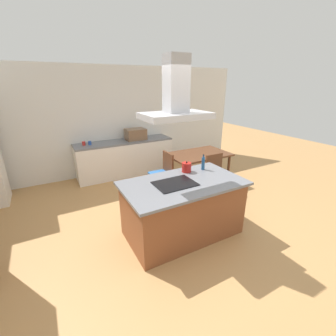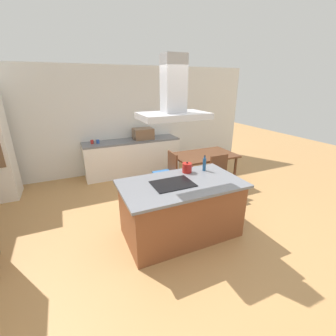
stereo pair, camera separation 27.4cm
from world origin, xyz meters
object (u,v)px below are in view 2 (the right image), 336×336
coffee_mug_blue (98,142)px  chair_at_left_end (168,170)px  cooktop (173,184)px  range_hood (173,99)px  coffee_mug_red (92,142)px  chair_facing_island (221,174)px  countertop_microwave (143,134)px  dining_table (204,158)px  olive_oil_bottle (204,164)px  tea_kettle (187,168)px

coffee_mug_blue → chair_at_left_end: size_ratio=0.10×
cooktop → range_hood: bearing=180.0°
coffee_mug_red → chair_facing_island: (2.28, -2.12, -0.44)m
cooktop → chair_facing_island: 1.75m
cooktop → coffee_mug_blue: size_ratio=6.67×
countertop_microwave → range_hood: 3.11m
countertop_microwave → chair_at_left_end: countertop_microwave is taller
countertop_microwave → range_hood: (-0.51, -2.88, 1.06)m
dining_table → range_hood: (-1.50, -1.47, 1.43)m
coffee_mug_red → chair_facing_island: size_ratio=0.10×
dining_table → chair_at_left_end: 0.93m
olive_oil_bottle → chair_facing_island: olive_oil_bottle is taller
dining_table → coffee_mug_red: bearing=147.5°
olive_oil_bottle → coffee_mug_red: (-1.50, 2.65, -0.07)m
olive_oil_bottle → chair_at_left_end: 1.30m
chair_facing_island → range_hood: size_ratio=0.99×
countertop_microwave → dining_table: bearing=-54.8°
cooktop → coffee_mug_red: 3.03m
coffee_mug_red → chair_facing_island: bearing=-42.9°
cooktop → countertop_microwave: countertop_microwave is taller
tea_kettle → chair_facing_island: tea_kettle is taller
chair_facing_island → chair_at_left_end: bearing=144.0°
countertop_microwave → coffee_mug_blue: bearing=178.8°
chair_at_left_end → chair_facing_island: bearing=-36.0°
dining_table → chair_facing_island: bearing=-90.0°
coffee_mug_blue → chair_at_left_end: 1.94m
cooktop → dining_table: cooktop is taller
cooktop → dining_table: size_ratio=0.43×
coffee_mug_blue → range_hood: bearing=-77.4°
olive_oil_bottle → range_hood: bearing=-158.7°
olive_oil_bottle → coffee_mug_blue: olive_oil_bottle is taller
olive_oil_bottle → countertop_microwave: (-0.21, 2.60, 0.03)m
cooktop → coffee_mug_blue: 2.97m
countertop_microwave → range_hood: range_hood is taller
chair_at_left_end → coffee_mug_red: bearing=133.2°
cooktop → tea_kettle: 0.54m
countertop_microwave → range_hood: size_ratio=0.56×
cooktop → coffee_mug_blue: (-0.65, 2.90, 0.04)m
chair_facing_island → dining_table: bearing=90.0°
chair_at_left_end → range_hood: range_hood is taller
tea_kettle → chair_at_left_end: 1.24m
countertop_microwave → chair_at_left_end: bearing=-86.8°
countertop_microwave → dining_table: countertop_microwave is taller
coffee_mug_blue → dining_table: coffee_mug_blue is taller
countertop_microwave → dining_table: size_ratio=0.36×
cooktop → chair_at_left_end: size_ratio=0.67×
olive_oil_bottle → dining_table: (0.78, 1.19, -0.35)m
cooktop → chair_facing_island: (1.50, 0.80, -0.40)m
range_hood → olive_oil_bottle: bearing=21.3°
coffee_mug_red → chair_at_left_end: 2.05m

